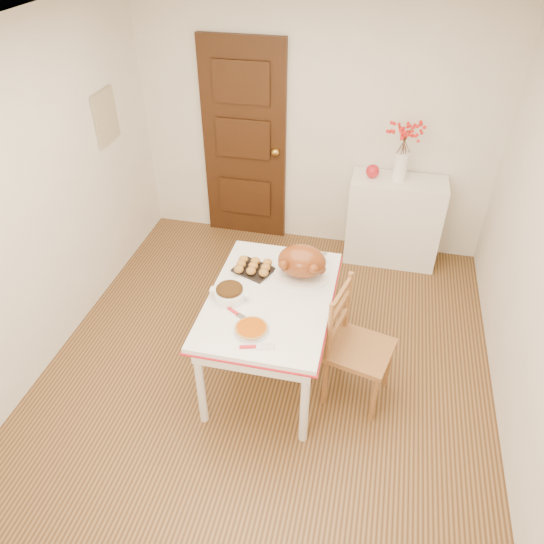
% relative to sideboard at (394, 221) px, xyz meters
% --- Properties ---
extents(floor, '(3.50, 4.00, 0.00)m').
position_rel_sideboard_xyz_m(floor, '(-0.87, -1.78, -0.45)').
color(floor, '#432914').
rests_on(floor, ground).
extents(ceiling, '(3.50, 4.00, 0.00)m').
position_rel_sideboard_xyz_m(ceiling, '(-0.87, -1.78, 2.05)').
color(ceiling, white).
rests_on(ceiling, ground).
extents(wall_back, '(3.50, 0.00, 2.50)m').
position_rel_sideboard_xyz_m(wall_back, '(-0.87, 0.22, 0.80)').
color(wall_back, white).
rests_on(wall_back, ground).
extents(wall_front, '(3.50, 0.00, 2.50)m').
position_rel_sideboard_xyz_m(wall_front, '(-0.87, -3.78, 0.80)').
color(wall_front, white).
rests_on(wall_front, ground).
extents(wall_left, '(0.00, 4.00, 2.50)m').
position_rel_sideboard_xyz_m(wall_left, '(-2.62, -1.78, 0.80)').
color(wall_left, white).
rests_on(wall_left, ground).
extents(door_back, '(0.85, 0.06, 2.06)m').
position_rel_sideboard_xyz_m(door_back, '(-1.57, 0.19, 0.58)').
color(door_back, black).
rests_on(door_back, ground).
extents(photo_board, '(0.03, 0.35, 0.45)m').
position_rel_sideboard_xyz_m(photo_board, '(-2.60, -0.58, 1.05)').
color(photo_board, '#C8BE88').
rests_on(photo_board, ground).
extents(sideboard, '(0.90, 0.40, 0.90)m').
position_rel_sideboard_xyz_m(sideboard, '(0.00, 0.00, 0.00)').
color(sideboard, white).
rests_on(sideboard, floor).
extents(kitchen_table, '(0.89, 1.30, 0.78)m').
position_rel_sideboard_xyz_m(kitchen_table, '(-0.84, -1.80, -0.06)').
color(kitchen_table, white).
rests_on(kitchen_table, floor).
extents(chair_oak, '(0.52, 0.52, 0.97)m').
position_rel_sideboard_xyz_m(chair_oak, '(-0.16, -1.87, 0.04)').
color(chair_oak, '#A26F3C').
rests_on(chair_oak, floor).
extents(berry_vase, '(0.29, 0.29, 0.57)m').
position_rel_sideboard_xyz_m(berry_vase, '(-0.02, 0.00, 0.73)').
color(berry_vase, white).
rests_on(berry_vase, sideboard).
extents(apple, '(0.13, 0.13, 0.13)m').
position_rel_sideboard_xyz_m(apple, '(-0.27, 0.00, 0.51)').
color(apple, red).
rests_on(apple, sideboard).
extents(turkey_platter, '(0.51, 0.46, 0.26)m').
position_rel_sideboard_xyz_m(turkey_platter, '(-0.67, -1.53, 0.46)').
color(turkey_platter, brown).
rests_on(turkey_platter, kitchen_table).
extents(pumpkin_pie, '(0.27, 0.27, 0.05)m').
position_rel_sideboard_xyz_m(pumpkin_pie, '(-0.88, -2.17, 0.35)').
color(pumpkin_pie, '#A44000').
rests_on(pumpkin_pie, kitchen_table).
extents(stuffing_dish, '(0.33, 0.29, 0.11)m').
position_rel_sideboard_xyz_m(stuffing_dish, '(-1.12, -1.88, 0.38)').
color(stuffing_dish, '#46290D').
rests_on(stuffing_dish, kitchen_table).
extents(rolls_tray, '(0.33, 0.30, 0.07)m').
position_rel_sideboard_xyz_m(rolls_tray, '(-1.04, -1.53, 0.36)').
color(rolls_tray, '#B2712F').
rests_on(rolls_tray, kitchen_table).
extents(pie_server, '(0.23, 0.12, 0.01)m').
position_rel_sideboard_xyz_m(pie_server, '(-0.81, -2.31, 0.33)').
color(pie_server, silver).
rests_on(pie_server, kitchen_table).
extents(carving_knife, '(0.26, 0.19, 0.01)m').
position_rel_sideboard_xyz_m(carving_knife, '(-0.98, -2.06, 0.33)').
color(carving_knife, silver).
rests_on(carving_knife, kitchen_table).
extents(drinking_glass, '(0.07, 0.07, 0.10)m').
position_rel_sideboard_xyz_m(drinking_glass, '(-0.77, -1.31, 0.38)').
color(drinking_glass, white).
rests_on(drinking_glass, kitchen_table).
extents(shaker_pair, '(0.10, 0.07, 0.09)m').
position_rel_sideboard_xyz_m(shaker_pair, '(-0.56, -1.31, 0.37)').
color(shaker_pair, white).
rests_on(shaker_pair, kitchen_table).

